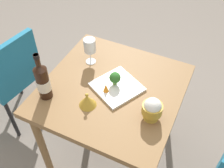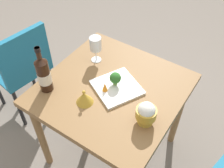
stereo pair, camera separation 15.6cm
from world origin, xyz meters
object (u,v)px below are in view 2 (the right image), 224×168
(rice_bowl_lid, at_px, (84,98))
(serving_plate, at_px, (117,87))
(wine_bottle, at_px, (44,74))
(broccoli_floret, at_px, (115,78))
(chair_near_window, at_px, (23,65))
(wine_glass, at_px, (95,44))
(carrot_garnish_left, at_px, (105,87))
(rice_bowl, at_px, (146,113))

(rice_bowl_lid, relative_size, serving_plate, 0.30)
(wine_bottle, bearing_deg, rice_bowl_lid, -80.29)
(wine_bottle, bearing_deg, broccoli_floret, -53.04)
(chair_near_window, bearing_deg, wine_glass, -63.94)
(wine_glass, bearing_deg, serving_plate, -118.96)
(rice_bowl_lid, distance_m, serving_plate, 0.21)
(carrot_garnish_left, bearing_deg, chair_near_window, 88.16)
(chair_near_window, distance_m, rice_bowl_lid, 0.79)
(wine_bottle, height_order, broccoli_floret, wine_bottle)
(wine_glass, relative_size, broccoli_floret, 2.09)
(chair_near_window, xyz_separation_m, serving_plate, (0.04, -0.83, 0.21))
(chair_near_window, height_order, serving_plate, chair_near_window)
(chair_near_window, xyz_separation_m, broccoli_floret, (0.05, -0.81, 0.27))
(wine_bottle, xyz_separation_m, broccoli_floret, (0.24, -0.32, -0.05))
(chair_near_window, xyz_separation_m, rice_bowl, (-0.08, -1.09, 0.27))
(chair_near_window, distance_m, broccoli_floret, 0.85)
(wine_bottle, distance_m, rice_bowl, 0.61)
(chair_near_window, bearing_deg, broccoli_floret, -77.71)
(rice_bowl, distance_m, serving_plate, 0.29)
(rice_bowl_lid, xyz_separation_m, serving_plate, (0.19, -0.09, -0.03))
(chair_near_window, bearing_deg, serving_plate, -78.57)
(wine_bottle, relative_size, serving_plate, 0.91)
(wine_glass, bearing_deg, carrot_garnish_left, -133.87)
(chair_near_window, height_order, broccoli_floret, chair_near_window)
(chair_near_window, bearing_deg, rice_bowl, -85.53)
(rice_bowl_lid, xyz_separation_m, carrot_garnish_left, (0.13, -0.05, 0.01))
(wine_glass, xyz_separation_m, broccoli_floret, (-0.13, -0.24, -0.06))
(chair_near_window, height_order, wine_bottle, wine_bottle)
(serving_plate, height_order, carrot_garnish_left, carrot_garnish_left)
(rice_bowl, bearing_deg, serving_plate, 65.04)
(wine_bottle, relative_size, broccoli_floret, 3.60)
(serving_plate, relative_size, carrot_garnish_left, 5.79)
(chair_near_window, relative_size, wine_glass, 4.75)
(wine_bottle, relative_size, wine_glass, 1.72)
(chair_near_window, distance_m, carrot_garnish_left, 0.83)
(wine_glass, distance_m, carrot_garnish_left, 0.31)
(wine_glass, bearing_deg, broccoli_floret, -118.75)
(broccoli_floret, bearing_deg, chair_near_window, 93.59)
(wine_glass, xyz_separation_m, serving_plate, (-0.14, -0.25, -0.12))
(carrot_garnish_left, bearing_deg, rice_bowl_lid, 157.13)
(wine_bottle, bearing_deg, wine_glass, -13.44)
(rice_bowl, bearing_deg, broccoli_floret, 64.57)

